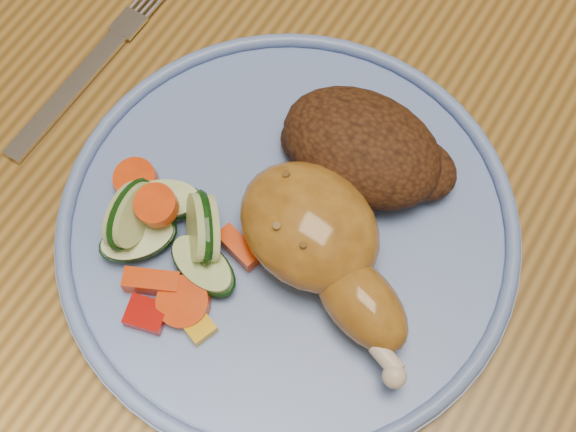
# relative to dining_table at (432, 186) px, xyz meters

# --- Properties ---
(ground) EXTENTS (4.00, 4.00, 0.00)m
(ground) POSITION_rel_dining_table_xyz_m (0.00, 0.00, -0.67)
(ground) COLOR brown
(ground) RESTS_ON ground
(dining_table) EXTENTS (0.90, 1.40, 0.75)m
(dining_table) POSITION_rel_dining_table_xyz_m (0.00, 0.00, 0.00)
(dining_table) COLOR olive
(dining_table) RESTS_ON ground
(plate) EXTENTS (0.30, 0.30, 0.01)m
(plate) POSITION_rel_dining_table_xyz_m (-0.06, -0.13, 0.09)
(plate) COLOR #607DC3
(plate) RESTS_ON dining_table
(plate_rim) EXTENTS (0.30, 0.30, 0.01)m
(plate_rim) POSITION_rel_dining_table_xyz_m (-0.06, -0.13, 0.10)
(plate_rim) COLOR #607DC3
(plate_rim) RESTS_ON plate
(chicken_leg) EXTENTS (0.15, 0.11, 0.05)m
(chicken_leg) POSITION_rel_dining_table_xyz_m (-0.03, -0.13, 0.12)
(chicken_leg) COLOR #A66D22
(chicken_leg) RESTS_ON plate
(rice_pilaf) EXTENTS (0.12, 0.08, 0.05)m
(rice_pilaf) POSITION_rel_dining_table_xyz_m (-0.04, -0.06, 0.11)
(rice_pilaf) COLOR #3F210F
(rice_pilaf) RESTS_ON plate
(vegetable_pile) EXTENTS (0.12, 0.11, 0.05)m
(vegetable_pile) POSITION_rel_dining_table_xyz_m (-0.12, -0.18, 0.11)
(vegetable_pile) COLOR #A50A05
(vegetable_pile) RESTS_ON plate
(fork) EXTENTS (0.02, 0.17, 0.00)m
(fork) POSITION_rel_dining_table_xyz_m (-0.25, -0.09, 0.09)
(fork) COLOR silver
(fork) RESTS_ON dining_table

